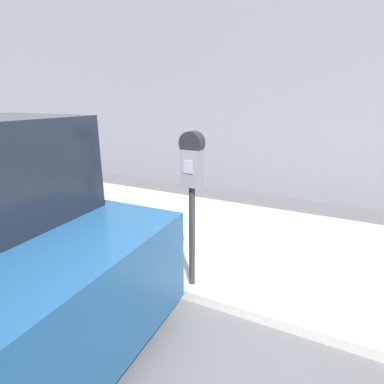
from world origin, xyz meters
The scene contains 4 objects.
ground_plane centered at (0.00, 0.00, 0.00)m, with size 60.00×60.00×0.00m, color slate.
sidewalk centered at (0.00, 2.20, 0.05)m, with size 24.00×2.80×0.10m.
building_facade centered at (0.00, 4.81, 2.46)m, with size 24.00×0.30×4.92m.
parking_meter centered at (0.03, 0.96, 1.26)m, with size 0.21×0.16×1.57m.
Camera 1 is at (1.23, -1.47, 1.95)m, focal length 28.00 mm.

